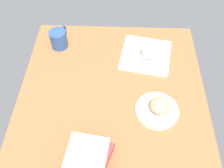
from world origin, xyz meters
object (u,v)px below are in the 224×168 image
at_px(square_plate, 146,55).
at_px(coffee_mug, 59,39).
at_px(breakfast_wrap, 155,53).
at_px(book_stack, 87,159).
at_px(sauce_cup, 136,49).
at_px(round_plate, 157,110).
at_px(scone_pastry, 160,106).

distance_m(square_plate, coffee_mug, 0.48).
height_order(square_plate, breakfast_wrap, breakfast_wrap).
distance_m(book_stack, coffee_mug, 0.70).
height_order(book_stack, coffee_mug, coffee_mug).
bearing_deg(book_stack, sauce_cup, -18.03).
xyz_separation_m(round_plate, coffee_mug, (0.41, 0.51, 0.04)).
bearing_deg(round_plate, square_plate, 5.88).
xyz_separation_m(sauce_cup, book_stack, (-0.63, 0.20, 0.01)).
bearing_deg(sauce_cup, coffee_mug, 84.51).
bearing_deg(square_plate, coffee_mug, 82.18).
height_order(scone_pastry, book_stack, book_stack).
bearing_deg(square_plate, round_plate, -174.12).
distance_m(scone_pastry, book_stack, 0.39).
relative_size(scone_pastry, book_stack, 0.42).
relative_size(square_plate, book_stack, 1.15).
bearing_deg(scone_pastry, book_stack, 130.14).
distance_m(round_plate, breakfast_wrap, 0.33).
height_order(square_plate, sauce_cup, sauce_cup).
relative_size(square_plate, breakfast_wrap, 1.93).
relative_size(scone_pastry, breakfast_wrap, 0.72).
relative_size(round_plate, breakfast_wrap, 1.49).
bearing_deg(coffee_mug, breakfast_wrap, -99.32).
bearing_deg(coffee_mug, book_stack, -161.73).
distance_m(sauce_cup, coffee_mug, 0.43).
relative_size(round_plate, scone_pastry, 2.08).
distance_m(round_plate, sauce_cup, 0.38).
bearing_deg(round_plate, sauce_cup, 13.27).
bearing_deg(scone_pastry, sauce_cup, 14.64).
xyz_separation_m(scone_pastry, breakfast_wrap, (0.33, 0.00, 0.00)).
xyz_separation_m(scone_pastry, book_stack, (-0.25, 0.30, -0.00)).
distance_m(breakfast_wrap, coffee_mug, 0.53).
bearing_deg(breakfast_wrap, book_stack, 142.36).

